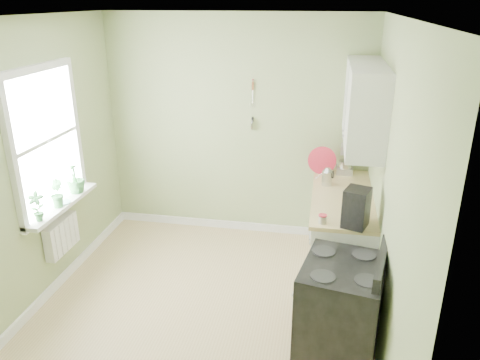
% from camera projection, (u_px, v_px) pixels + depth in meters
% --- Properties ---
extents(floor, '(3.20, 3.60, 0.02)m').
position_uv_depth(floor, '(202.00, 313.00, 4.52)').
color(floor, tan).
rests_on(floor, ground).
extents(ceiling, '(3.20, 3.60, 0.02)m').
position_uv_depth(ceiling, '(191.00, 15.00, 3.54)').
color(ceiling, white).
rests_on(ceiling, wall_back).
extents(wall_back, '(3.20, 0.02, 2.70)m').
position_uv_depth(wall_back, '(237.00, 129.00, 5.69)').
color(wall_back, '#9AA973').
rests_on(wall_back, floor).
extents(wall_left, '(0.02, 3.60, 2.70)m').
position_uv_depth(wall_left, '(28.00, 171.00, 4.30)').
color(wall_left, '#9AA973').
rests_on(wall_left, floor).
extents(wall_right, '(0.02, 3.60, 2.70)m').
position_uv_depth(wall_right, '(390.00, 196.00, 3.76)').
color(wall_right, '#9AA973').
rests_on(wall_right, floor).
extents(base_cabinets, '(0.60, 1.60, 0.87)m').
position_uv_depth(base_cabinets, '(340.00, 236.00, 5.06)').
color(base_cabinets, white).
rests_on(base_cabinets, floor).
extents(countertop, '(0.64, 1.60, 0.04)m').
position_uv_depth(countertop, '(343.00, 197.00, 4.89)').
color(countertop, '#DAC185').
rests_on(countertop, base_cabinets).
extents(upper_cabinets, '(0.35, 1.40, 0.80)m').
position_uv_depth(upper_cabinets, '(364.00, 105.00, 4.61)').
color(upper_cabinets, white).
rests_on(upper_cabinets, wall_right).
extents(window, '(0.06, 1.14, 1.44)m').
position_uv_depth(window, '(46.00, 141.00, 4.50)').
color(window, white).
rests_on(window, wall_left).
extents(window_sill, '(0.18, 1.14, 0.04)m').
position_uv_depth(window_sill, '(62.00, 205.00, 4.73)').
color(window_sill, white).
rests_on(window_sill, wall_left).
extents(radiator, '(0.12, 0.50, 0.35)m').
position_uv_depth(radiator, '(61.00, 236.00, 4.81)').
color(radiator, white).
rests_on(radiator, wall_left).
extents(wall_utensils, '(0.02, 0.14, 0.58)m').
position_uv_depth(wall_utensils, '(253.00, 113.00, 5.55)').
color(wall_utensils, '#DAC185').
rests_on(wall_utensils, wall_back).
extents(stove, '(0.75, 0.82, 1.00)m').
position_uv_depth(stove, '(340.00, 312.00, 3.81)').
color(stove, black).
rests_on(stove, floor).
extents(stand_mixer, '(0.20, 0.32, 0.37)m').
position_uv_depth(stand_mixer, '(346.00, 159.00, 5.50)').
color(stand_mixer, '#B2B2B7').
rests_on(stand_mixer, countertop).
extents(kettle, '(0.19, 0.11, 0.20)m').
position_uv_depth(kettle, '(327.00, 176.00, 5.12)').
color(kettle, silver).
rests_on(kettle, countertop).
extents(coffee_maker, '(0.27, 0.28, 0.36)m').
position_uv_depth(coffee_maker, '(356.00, 209.00, 4.17)').
color(coffee_maker, black).
rests_on(coffee_maker, countertop).
extents(red_tray, '(0.33, 0.06, 0.33)m').
position_uv_depth(red_tray, '(322.00, 160.00, 5.43)').
color(red_tray, '#A61E32').
rests_on(red_tray, countertop).
extents(jar, '(0.08, 0.08, 0.08)m').
position_uv_depth(jar, '(323.00, 219.00, 4.26)').
color(jar, beige).
rests_on(jar, countertop).
extents(plant_a, '(0.18, 0.16, 0.29)m').
position_uv_depth(plant_a, '(37.00, 207.00, 4.29)').
color(plant_a, '#2E6532').
rests_on(plant_a, window_sill).
extents(plant_b, '(0.20, 0.20, 0.28)m').
position_uv_depth(plant_b, '(56.00, 193.00, 4.59)').
color(plant_b, '#2E6532').
rests_on(plant_b, window_sill).
extents(plant_c, '(0.20, 0.20, 0.34)m').
position_uv_depth(plant_c, '(75.00, 178.00, 4.93)').
color(plant_c, '#2E6532').
rests_on(plant_c, window_sill).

